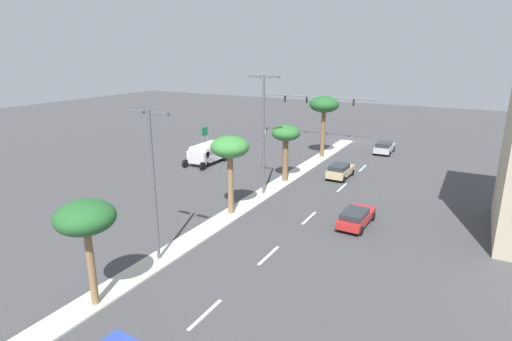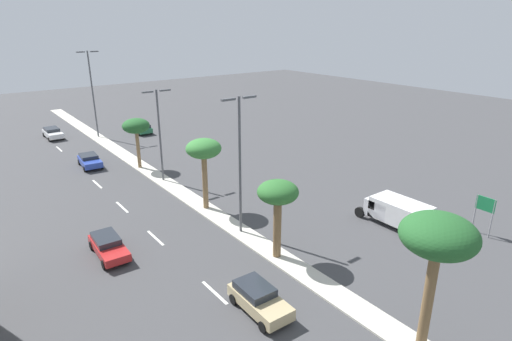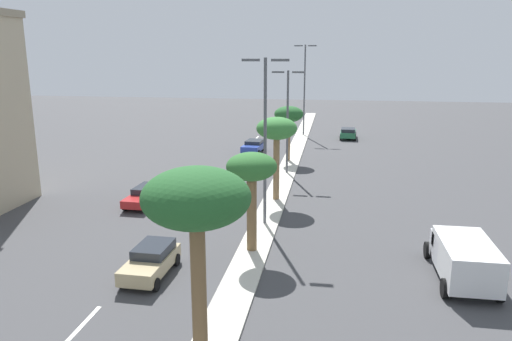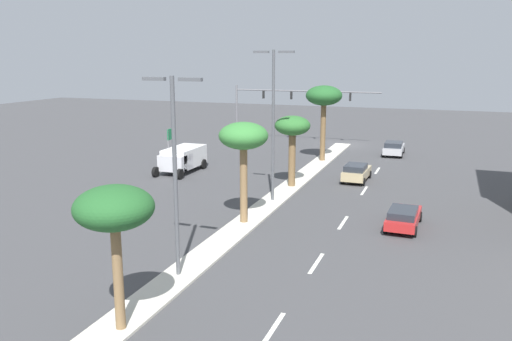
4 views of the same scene
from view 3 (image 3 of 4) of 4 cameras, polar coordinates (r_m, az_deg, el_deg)
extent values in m
plane|color=#424244|center=(39.03, 2.51, -2.73)|extent=(160.00, 160.00, 0.00)
cube|color=beige|center=(48.25, 3.83, 0.51)|extent=(1.80, 86.28, 0.12)
cube|color=silver|center=(22.47, -19.41, -16.45)|extent=(0.20, 2.80, 0.01)
cube|color=silver|center=(28.74, -12.07, -9.14)|extent=(0.20, 2.80, 0.01)
cube|color=silver|center=(36.33, -7.26, -4.07)|extent=(0.20, 2.80, 0.01)
cube|color=silver|center=(42.85, -4.64, -1.26)|extent=(0.20, 2.80, 0.01)
cube|color=silver|center=(49.49, -2.72, 0.80)|extent=(0.20, 2.80, 0.01)
cube|color=silver|center=(64.50, 0.10, 3.83)|extent=(0.20, 2.80, 0.01)
cylinder|color=brown|center=(16.97, -6.64, -14.51)|extent=(0.51, 0.51, 5.76)
ellipsoid|color=#235B28|center=(15.64, -6.99, -3.13)|extent=(3.52, 3.52, 1.94)
cylinder|color=brown|center=(27.27, -0.50, -4.96)|extent=(0.56, 0.56, 4.33)
ellipsoid|color=#2D6B2D|center=(26.54, -0.51, 0.48)|extent=(2.79, 2.79, 1.53)
cylinder|color=olive|center=(36.65, 2.38, 0.34)|extent=(0.47, 0.47, 4.89)
ellipsoid|color=#387F38|center=(36.08, 2.43, 4.94)|extent=(3.01, 3.01, 1.65)
cylinder|color=olive|center=(50.24, 3.80, 3.58)|extent=(0.38, 0.38, 4.25)
ellipsoid|color=#235B28|center=(49.85, 3.85, 6.57)|extent=(2.95, 2.95, 1.62)
cylinder|color=#515459|center=(30.80, 1.07, 3.17)|extent=(0.20, 0.20, 10.55)
cube|color=#515459|center=(30.43, -0.61, 12.75)|extent=(1.10, 0.24, 0.16)
cube|color=#515459|center=(30.18, 2.84, 12.73)|extent=(1.10, 0.24, 0.16)
cylinder|color=#515459|center=(44.65, 3.68, 5.60)|extent=(0.20, 0.20, 9.29)
cube|color=#515459|center=(44.35, 2.59, 11.39)|extent=(1.10, 0.24, 0.16)
cube|color=#515459|center=(44.18, 4.96, 11.34)|extent=(1.10, 0.24, 0.16)
cylinder|color=#515459|center=(65.88, 5.66, 9.25)|extent=(0.20, 0.20, 11.82)
cube|color=#515459|center=(65.76, 4.97, 14.28)|extent=(1.10, 0.24, 0.16)
cube|color=#515459|center=(65.65, 6.59, 14.24)|extent=(1.10, 0.24, 0.16)
cube|color=#2D47AD|center=(54.84, -0.31, 2.76)|extent=(2.22, 4.26, 0.65)
cube|color=#262B33|center=(55.24, -0.19, 3.38)|extent=(1.89, 2.39, 0.37)
cylinder|color=black|center=(53.31, 0.27, 2.09)|extent=(0.27, 0.65, 0.64)
cylinder|color=black|center=(53.75, -1.62, 2.18)|extent=(0.27, 0.65, 0.64)
cylinder|color=black|center=(56.08, 0.94, 2.67)|extent=(0.27, 0.65, 0.64)
cylinder|color=black|center=(56.49, -0.87, 2.75)|extent=(0.27, 0.65, 0.64)
cube|color=#287047|center=(65.08, 10.69, 4.25)|extent=(2.11, 4.36, 0.66)
cube|color=#262B33|center=(64.46, 10.70, 4.66)|extent=(1.84, 2.43, 0.44)
cylinder|color=black|center=(66.63, 9.92, 4.21)|extent=(0.25, 0.65, 0.64)
cylinder|color=black|center=(66.60, 11.49, 4.14)|extent=(0.25, 0.65, 0.64)
cylinder|color=black|center=(63.68, 9.82, 3.79)|extent=(0.25, 0.65, 0.64)
cylinder|color=black|center=(63.65, 11.47, 3.71)|extent=(0.25, 0.65, 0.64)
cube|color=red|center=(36.98, -12.85, -3.03)|extent=(1.90, 4.46, 0.56)
cube|color=#262B33|center=(37.33, -12.55, -2.07)|extent=(1.65, 2.47, 0.42)
cylinder|color=black|center=(35.39, -12.60, -4.25)|extent=(0.24, 0.65, 0.64)
cylinder|color=black|center=(36.07, -15.01, -4.04)|extent=(0.24, 0.65, 0.64)
cylinder|color=black|center=(38.10, -10.76, -2.87)|extent=(0.24, 0.65, 0.64)
cylinder|color=black|center=(38.73, -13.03, -2.71)|extent=(0.24, 0.65, 0.64)
cube|color=silver|center=(70.35, 1.49, 5.17)|extent=(1.94, 4.61, 0.65)
cube|color=#262B33|center=(70.84, 1.55, 5.67)|extent=(1.74, 2.54, 0.41)
cylinder|color=black|center=(68.71, 2.07, 4.69)|extent=(0.22, 0.64, 0.64)
cylinder|color=black|center=(68.95, 0.57, 4.73)|extent=(0.22, 0.64, 0.64)
cylinder|color=black|center=(71.87, 2.37, 5.08)|extent=(0.22, 0.64, 0.64)
cylinder|color=black|center=(72.09, 0.93, 5.12)|extent=(0.22, 0.64, 0.64)
cube|color=tan|center=(25.49, -12.21, -10.56)|extent=(1.89, 4.17, 0.70)
cube|color=#262B33|center=(25.69, -11.83, -8.92)|extent=(1.66, 2.31, 0.47)
cylinder|color=black|center=(24.13, -11.61, -12.89)|extent=(0.24, 0.65, 0.64)
cylinder|color=black|center=(24.78, -15.33, -12.37)|extent=(0.24, 0.65, 0.64)
cylinder|color=black|center=(26.56, -9.25, -10.22)|extent=(0.24, 0.65, 0.64)
cylinder|color=black|center=(27.15, -12.67, -9.84)|extent=(0.24, 0.65, 0.64)
cube|color=silver|center=(27.43, 22.40, -8.47)|extent=(2.37, 2.14, 1.38)
cube|color=silver|center=(25.87, 23.26, -9.49)|extent=(2.37, 4.56, 1.72)
cylinder|color=black|center=(28.68, 19.34, -8.72)|extent=(0.28, 0.90, 0.90)
cylinder|color=black|center=(29.21, 23.97, -8.74)|extent=(0.28, 0.90, 0.90)
cylinder|color=black|center=(24.63, 21.15, -12.67)|extent=(0.28, 0.90, 0.90)
cylinder|color=black|center=(25.25, 26.55, -12.56)|extent=(0.28, 0.90, 0.90)
camera|label=1|loc=(64.93, -9.75, 14.89)|focal=28.90mm
camera|label=2|loc=(22.21, -68.09, 17.38)|focal=29.30mm
camera|label=4|loc=(66.53, -4.63, 12.97)|focal=36.88mm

